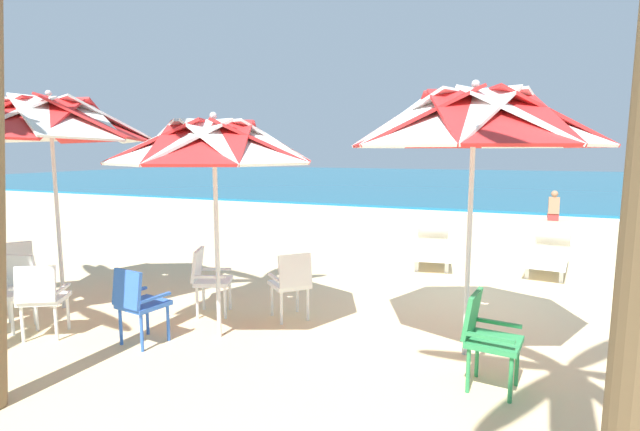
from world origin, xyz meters
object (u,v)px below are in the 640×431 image
plastic_chair_1 (291,281)px  plastic_chair_5 (16,270)px  beach_umbrella_0 (474,122)px  sun_lounger_1 (432,247)px  beach_ball (556,239)px  plastic_chair_0 (486,334)px  plastic_chair_2 (138,301)px  sun_lounger_0 (548,254)px  plastic_chair_4 (13,287)px  beach_umbrella_1 (214,144)px  beach_umbrella_2 (51,122)px  beachgoer_seated (553,211)px  plastic_chair_6 (41,296)px  plastic_chair_3 (208,277)px

plastic_chair_1 → plastic_chair_5: (-3.74, -0.90, 0.00)m
beach_umbrella_0 → sun_lounger_1: 4.80m
beach_ball → plastic_chair_0: bearing=-98.0°
plastic_chair_2 → sun_lounger_0: size_ratio=0.39×
plastic_chair_4 → sun_lounger_1: (4.10, 5.41, -0.22)m
beach_umbrella_1 → beach_umbrella_2: bearing=178.3°
plastic_chair_4 → beachgoer_seated: beachgoer_seated is taller
plastic_chair_0 → sun_lounger_0: bearing=81.1°
beach_umbrella_0 → beach_umbrella_2: 5.22m
beach_umbrella_0 → plastic_chair_1: (-2.13, 0.26, -1.90)m
plastic_chair_6 → plastic_chair_3: bearing=47.6°
beach_umbrella_1 → sun_lounger_1: (1.64, 4.75, -1.90)m
beach_umbrella_1 → plastic_chair_1: (0.52, 0.82, -1.69)m
sun_lounger_0 → beach_umbrella_1: bearing=-126.9°
plastic_chair_2 → sun_lounger_1: plastic_chair_2 is taller
sun_lounger_0 → beach_ball: 2.64m
plastic_chair_2 → sun_lounger_1: (2.32, 5.27, -0.22)m
plastic_chair_0 → plastic_chair_4: bearing=-174.0°
plastic_chair_1 → plastic_chair_3: 1.11m
plastic_chair_3 → beach_umbrella_2: 2.86m
plastic_chair_4 → plastic_chair_6: 0.65m
plastic_chair_1 → plastic_chair_3: size_ratio=1.00×
plastic_chair_2 → sun_lounger_1: size_ratio=0.39×
plastic_chair_1 → beach_ball: size_ratio=3.18×
beach_umbrella_0 → plastic_chair_0: size_ratio=3.23×
plastic_chair_3 → plastic_chair_5: bearing=-165.5°
sun_lounger_0 → plastic_chair_6: bearing=-134.1°
plastic_chair_0 → beach_umbrella_1: size_ratio=0.34×
plastic_chair_1 → beachgoer_seated: beachgoer_seated is taller
plastic_chair_2 → plastic_chair_6: 1.18m
sun_lounger_0 → plastic_chair_5: bearing=-144.2°
sun_lounger_1 → beach_ball: sun_lounger_1 is taller
plastic_chair_1 → plastic_chair_0: bearing=-21.3°
beach_umbrella_2 → beach_ball: (6.50, 7.43, -2.35)m
beach_umbrella_2 → plastic_chair_5: size_ratio=3.33×
plastic_chair_0 → beachgoer_seated: 11.96m
plastic_chair_5 → beachgoer_seated: bearing=58.1°
beach_ball → beachgoer_seated: (0.20, 4.28, 0.16)m
beach_umbrella_2 → sun_lounger_1: beach_umbrella_2 is taller
beach_umbrella_0 → plastic_chair_5: beach_umbrella_0 is taller
beach_umbrella_2 → beach_umbrella_0: bearing=5.4°
beach_umbrella_0 → plastic_chair_2: size_ratio=3.23×
plastic_chair_1 → plastic_chair_5: same height
beach_ball → beachgoer_seated: bearing=87.3°
sun_lounger_0 → beachgoer_seated: size_ratio=2.38×
beach_ball → beachgoer_seated: size_ratio=0.29×
beach_umbrella_0 → plastic_chair_2: 3.99m
beach_umbrella_0 → plastic_chair_2: beach_umbrella_0 is taller
beach_umbrella_0 → beach_umbrella_1: size_ratio=1.11×
plastic_chair_3 → beachgoer_seated: 12.14m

